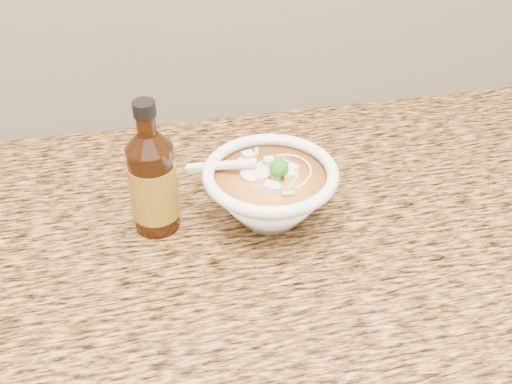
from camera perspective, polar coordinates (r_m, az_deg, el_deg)
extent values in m
cube|color=#AB773E|center=(0.89, -3.03, -4.69)|extent=(4.00, 0.68, 0.04)
cylinder|color=white|center=(0.90, 1.24, -2.05)|extent=(0.08, 0.08, 0.01)
torus|color=white|center=(0.86, 1.30, 1.68)|extent=(0.19, 0.19, 0.02)
torus|color=beige|center=(0.87, 0.55, 1.48)|extent=(0.07, 0.07, 0.00)
torus|color=beige|center=(0.85, 0.96, 0.68)|extent=(0.08, 0.08, 0.00)
torus|color=beige|center=(0.88, 1.49, 1.61)|extent=(0.08, 0.08, 0.00)
torus|color=beige|center=(0.87, 0.44, 1.08)|extent=(0.11, 0.11, 0.00)
torus|color=beige|center=(0.88, 1.69, 1.57)|extent=(0.13, 0.13, 0.00)
torus|color=beige|center=(0.87, 2.20, 0.99)|extent=(0.07, 0.07, 0.00)
torus|color=beige|center=(0.87, 1.88, 0.74)|extent=(0.10, 0.10, 0.00)
torus|color=beige|center=(0.87, 1.88, 0.72)|extent=(0.12, 0.12, 0.00)
cube|color=silver|center=(0.86, -0.91, 1.34)|extent=(0.02, 0.02, 0.01)
cube|color=silver|center=(0.84, 1.90, 0.41)|extent=(0.02, 0.02, 0.01)
cube|color=silver|center=(0.86, 4.58, 1.48)|extent=(0.02, 0.02, 0.01)
cube|color=silver|center=(0.85, -0.52, 1.08)|extent=(0.02, 0.02, 0.01)
cube|color=silver|center=(0.86, 2.26, 1.52)|extent=(0.01, 0.01, 0.01)
cube|color=silver|center=(0.86, -0.38, 1.51)|extent=(0.02, 0.02, 0.01)
cube|color=silver|center=(0.85, 0.52, 0.74)|extent=(0.02, 0.02, 0.01)
cube|color=silver|center=(0.89, 3.82, 2.68)|extent=(0.02, 0.02, 0.02)
ellipsoid|color=#196014|center=(0.85, 1.77, 1.98)|extent=(0.03, 0.03, 0.03)
cylinder|color=#88D351|center=(0.89, 0.36, 3.11)|extent=(0.02, 0.01, 0.01)
cylinder|color=#88D351|center=(0.83, 3.62, 0.01)|extent=(0.02, 0.02, 0.01)
cylinder|color=#88D351|center=(0.84, 2.54, 0.53)|extent=(0.02, 0.01, 0.01)
cylinder|color=#88D351|center=(0.82, 1.97, -0.64)|extent=(0.01, 0.02, 0.01)
ellipsoid|color=white|center=(0.86, -0.07, 1.73)|extent=(0.04, 0.04, 0.02)
cube|color=white|center=(0.87, -3.16, 2.38)|extent=(0.10, 0.05, 0.03)
cylinder|color=#3A1907|center=(0.86, -9.09, 0.36)|extent=(0.07, 0.07, 0.13)
cylinder|color=#3A1907|center=(0.81, -9.75, 5.93)|extent=(0.03, 0.03, 0.03)
cylinder|color=black|center=(0.80, -9.92, 7.31)|extent=(0.03, 0.03, 0.02)
cylinder|color=red|center=(0.87, -9.07, 0.22)|extent=(0.07, 0.07, 0.08)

